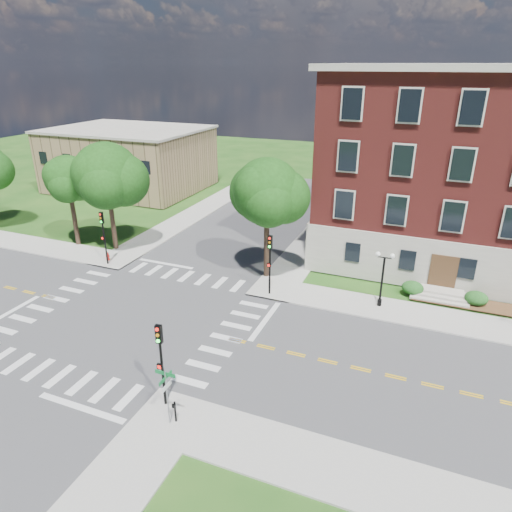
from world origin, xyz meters
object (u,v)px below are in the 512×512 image
at_px(traffic_signal_se, 161,355).
at_px(traffic_signal_nw, 103,231).
at_px(twin_lamp_west, 383,276).
at_px(fire_hydrant, 108,256).
at_px(push_button_post, 175,411).
at_px(traffic_signal_ne, 270,257).
at_px(street_sign_pole, 167,388).

distance_m(traffic_signal_se, traffic_signal_nw, 20.06).
relative_size(twin_lamp_west, fire_hydrant, 5.64).
bearing_deg(push_button_post, twin_lamp_west, 64.07).
bearing_deg(traffic_signal_nw, fire_hydrant, 126.56).
relative_size(traffic_signal_ne, twin_lamp_west, 1.13).
relative_size(traffic_signal_ne, traffic_signal_nw, 1.00).
height_order(traffic_signal_se, street_sign_pole, traffic_signal_se).
bearing_deg(push_button_post, traffic_signal_nw, 137.47).
bearing_deg(street_sign_pole, traffic_signal_ne, 90.94).
height_order(traffic_signal_nw, twin_lamp_west, traffic_signal_nw).
distance_m(street_sign_pole, push_button_post, 1.54).
bearing_deg(traffic_signal_se, traffic_signal_nw, 137.10).
bearing_deg(traffic_signal_ne, street_sign_pole, -89.06).
distance_m(street_sign_pole, fire_hydrant, 22.44).
height_order(traffic_signal_se, push_button_post, traffic_signal_se).
distance_m(traffic_signal_ne, push_button_post, 14.83).
height_order(twin_lamp_west, fire_hydrant, twin_lamp_west).
bearing_deg(traffic_signal_se, street_sign_pole, -49.22).
bearing_deg(twin_lamp_west, push_button_post, -115.93).
xyz_separation_m(twin_lamp_west, street_sign_pole, (-7.95, -16.12, -0.21)).
height_order(street_sign_pole, push_button_post, street_sign_pole).
relative_size(traffic_signal_se, fire_hydrant, 6.40).
bearing_deg(street_sign_pole, traffic_signal_se, 130.78).
bearing_deg(street_sign_pole, traffic_signal_nw, 136.67).
xyz_separation_m(traffic_signal_ne, fire_hydrant, (-15.92, 0.61, -2.72)).
xyz_separation_m(traffic_signal_se, twin_lamp_west, (8.91, 15.00, -0.66)).
distance_m(traffic_signal_ne, fire_hydrant, 16.16).
xyz_separation_m(twin_lamp_west, fire_hydrant, (-24.11, -0.67, -2.06)).
bearing_deg(traffic_signal_ne, traffic_signal_se, -93.00).
height_order(traffic_signal_se, traffic_signal_ne, same).
bearing_deg(traffic_signal_nw, street_sign_pole, -43.33).
distance_m(traffic_signal_nw, fire_hydrant, 2.85).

